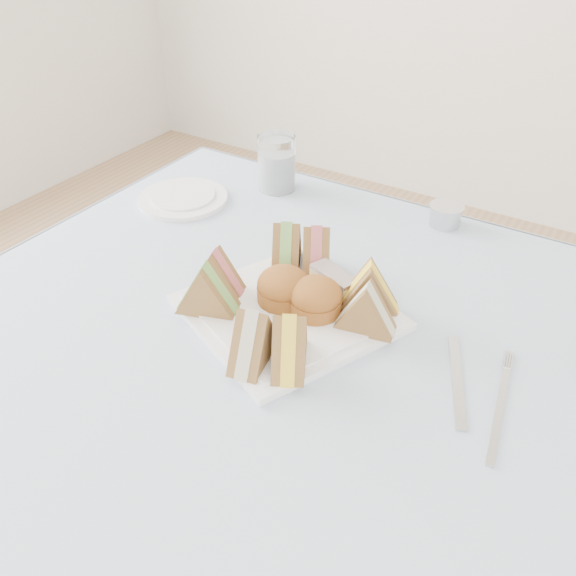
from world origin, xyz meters
The scene contains 19 objects.
table centered at (0.00, 0.00, 0.37)m, with size 0.90×0.90×0.74m, color brown.
tablecloth centered at (0.00, 0.00, 0.74)m, with size 1.02×1.02×0.01m, color silver.
serving_plate centered at (0.00, 0.07, 0.75)m, with size 0.27×0.27×0.01m, color white.
sandwich_fl_a centered at (-0.12, 0.06, 0.80)m, with size 0.08×0.04×0.07m, color #986338, non-canonical shape.
sandwich_fl_b centered at (-0.10, 0.01, 0.80)m, with size 0.09×0.04×0.08m, color #986338, non-canonical shape.
sandwich_fr_a centered at (0.06, -0.02, 0.80)m, with size 0.09×0.04×0.08m, color #986338, non-canonical shape.
sandwich_fr_b centered at (0.02, -0.04, 0.80)m, with size 0.09×0.04×0.08m, color #986338, non-canonical shape.
sandwich_bl_a centered at (-0.06, 0.17, 0.80)m, with size 0.09×0.04×0.08m, color #986338, non-canonical shape.
sandwich_bl_b centered at (-0.02, 0.19, 0.80)m, with size 0.09×0.04×0.08m, color #986338, non-canonical shape.
sandwich_br_a centered at (0.11, 0.09, 0.80)m, with size 0.09×0.04×0.08m, color #986338, non-canonical shape.
sandwich_br_b centered at (0.10, 0.14, 0.80)m, with size 0.09×0.04×0.08m, color #986338, non-canonical shape.
scone_left centered at (-0.02, 0.09, 0.78)m, with size 0.08×0.08×0.05m, color brown.
scone_right centered at (0.04, 0.09, 0.78)m, with size 0.08×0.08×0.05m, color brown.
pastry_slice centered at (0.04, 0.15, 0.78)m, with size 0.08×0.03×0.04m, color #D2BC86.
side_plate centered at (-0.37, 0.28, 0.75)m, with size 0.18×0.18×0.01m, color white.
water_glass centered at (-0.24, 0.42, 0.80)m, with size 0.08×0.08×0.11m, color white.
tea_strainer centered at (0.10, 0.46, 0.76)m, with size 0.06×0.06×0.04m, color #B9B9B9.
knife centered at (0.26, 0.07, 0.75)m, with size 0.01×0.18×0.00m, color #B9B9B9.
fork centered at (0.32, 0.04, 0.75)m, with size 0.01×0.17×0.00m, color #B9B9B9.
Camera 1 is at (0.38, -0.53, 1.31)m, focal length 38.00 mm.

